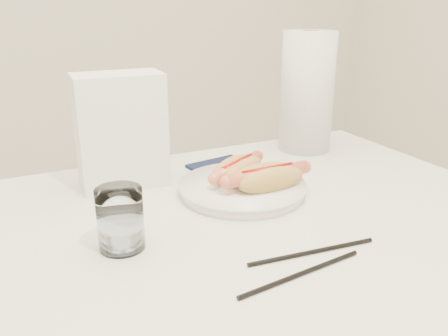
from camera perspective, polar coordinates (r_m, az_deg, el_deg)
name	(u,v)px	position (r m, az deg, el deg)	size (l,w,h in m)	color
table	(212,257)	(0.85, -1.42, -10.65)	(1.20, 0.80, 0.75)	white
plate	(242,190)	(0.94, 2.21, -2.61)	(0.24, 0.24, 0.02)	white
hotdog_left	(237,170)	(0.96, 1.62, -0.23)	(0.15, 0.12, 0.04)	tan
hotdog_right	(267,178)	(0.91, 5.23, -1.19)	(0.18, 0.07, 0.05)	tan
water_glass	(120,219)	(0.75, -12.37, -6.01)	(0.07, 0.07, 0.10)	silver
chopstick_near	(301,274)	(0.69, 9.29, -12.43)	(0.01, 0.01, 0.22)	black
chopstick_far	(312,252)	(0.75, 10.58, -9.89)	(0.01, 0.01, 0.22)	black
napkin_box	(121,131)	(0.98, -12.30, 4.39)	(0.17, 0.10, 0.23)	white
navy_napkin	(225,168)	(1.07, 0.09, -0.05)	(0.13, 0.13, 0.01)	#101733
paper_towel_roll	(307,92)	(1.21, 9.96, 9.00)	(0.13, 0.13, 0.29)	silver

